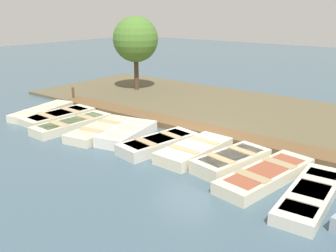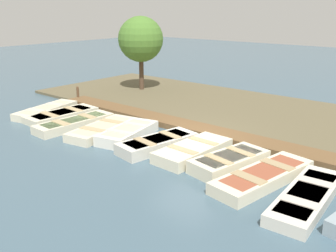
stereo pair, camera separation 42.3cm
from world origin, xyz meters
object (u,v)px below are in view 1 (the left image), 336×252
at_px(rowboat_9, 311,194).
at_px(rowboat_3, 101,130).
at_px(rowboat_5, 158,143).
at_px(mooring_post_near, 73,94).
at_px(rowboat_1, 58,116).
at_px(rowboat_4, 127,133).
at_px(rowboat_8, 266,175).
at_px(park_tree_far_left, 136,40).
at_px(rowboat_6, 194,150).
at_px(rowboat_7, 231,160).
at_px(rowboat_2, 72,124).
at_px(rowboat_0, 42,111).

bearing_deg(rowboat_9, rowboat_3, -95.81).
bearing_deg(rowboat_5, mooring_post_near, -98.02).
bearing_deg(rowboat_1, rowboat_4, 92.47).
distance_m(rowboat_3, rowboat_8, 6.89).
xyz_separation_m(rowboat_5, park_tree_far_left, (-6.57, -7.05, 2.83)).
xyz_separation_m(rowboat_4, rowboat_6, (-0.12, 3.00, -0.01)).
height_order(rowboat_6, rowboat_8, rowboat_6).
xyz_separation_m(rowboat_9, mooring_post_near, (-3.01, -13.37, 0.25)).
distance_m(rowboat_1, rowboat_6, 7.23).
bearing_deg(mooring_post_near, rowboat_3, 62.23).
bearing_deg(rowboat_8, mooring_post_near, -92.78).
height_order(rowboat_1, rowboat_7, rowboat_7).
bearing_deg(rowboat_8, rowboat_7, -91.55).
xyz_separation_m(rowboat_2, rowboat_4, (-0.49, 2.66, 0.03)).
bearing_deg(rowboat_8, rowboat_4, -82.44).
height_order(rowboat_1, rowboat_3, rowboat_3).
bearing_deg(rowboat_2, rowboat_5, 97.07).
bearing_deg(rowboat_2, rowboat_7, 96.67).
bearing_deg(mooring_post_near, rowboat_4, 68.78).
xyz_separation_m(rowboat_8, park_tree_far_left, (-6.64, -11.12, 2.85)).
height_order(rowboat_4, rowboat_9, rowboat_4).
height_order(rowboat_3, rowboat_9, rowboat_3).
relative_size(rowboat_3, rowboat_7, 1.19).
bearing_deg(rowboat_3, rowboat_0, -102.99).
bearing_deg(rowboat_9, rowboat_1, -96.28).
bearing_deg(rowboat_4, rowboat_6, 79.54).
bearing_deg(rowboat_6, rowboat_4, -85.12).
bearing_deg(rowboat_6, rowboat_3, -82.39).
xyz_separation_m(rowboat_9, park_tree_far_left, (-7.01, -12.51, 2.87)).
relative_size(rowboat_3, mooring_post_near, 4.07).
height_order(rowboat_2, rowboat_7, rowboat_7).
height_order(rowboat_2, rowboat_6, rowboat_6).
relative_size(rowboat_5, rowboat_6, 1.05).
relative_size(rowboat_5, park_tree_far_left, 0.72).
relative_size(rowboat_5, mooring_post_near, 3.79).
bearing_deg(rowboat_8, rowboat_0, -81.16).
distance_m(rowboat_4, rowboat_5, 1.64).
xyz_separation_m(rowboat_6, mooring_post_near, (-2.31, -9.27, 0.22)).
relative_size(rowboat_6, park_tree_far_left, 0.68).
bearing_deg(rowboat_3, rowboat_6, 84.73).
xyz_separation_m(rowboat_1, rowboat_9, (0.55, 11.33, 0.00)).
bearing_deg(rowboat_5, rowboat_0, -80.73).
bearing_deg(rowboat_2, rowboat_6, 98.57).
distance_m(rowboat_5, mooring_post_near, 8.32).
distance_m(rowboat_3, park_tree_far_left, 8.40).
relative_size(rowboat_6, rowboat_9, 0.83).
height_order(rowboat_3, rowboat_6, rowboat_6).
bearing_deg(rowboat_3, rowboat_8, 79.98).
bearing_deg(rowboat_9, mooring_post_near, -106.22).
distance_m(rowboat_2, rowboat_9, 9.77).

